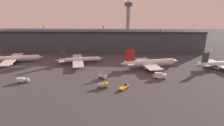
{
  "coord_description": "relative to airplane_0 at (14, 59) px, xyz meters",
  "views": [
    {
      "loc": [
        15.94,
        -95.55,
        41.17
      ],
      "look_at": [
        12.5,
        18.89,
        6.0
      ],
      "focal_mm": 28.0,
      "sensor_mm": 36.0,
      "label": 1
    }
  ],
  "objects": [
    {
      "name": "ground",
      "position": [
        67.19,
        -36.89,
        -3.52
      ],
      "size": [
        600.0,
        600.0,
        0.0
      ],
      "primitive_type": "plane",
      "color": "#423F44"
    },
    {
      "name": "terminal_building",
      "position": [
        67.19,
        42.14,
        7.13
      ],
      "size": [
        198.83,
        20.78,
        21.17
      ],
      "color": "#3D424C",
      "rests_on": "ground"
    },
    {
      "name": "airplane_0",
      "position": [
        0.0,
        0.0,
        0.0
      ],
      "size": [
        44.48,
        38.62,
        14.64
      ],
      "rotation": [
        0.0,
        0.0,
        0.24
      ],
      "color": "silver",
      "rests_on": "ground"
    },
    {
      "name": "airplane_1",
      "position": [
        53.06,
        -0.86,
        -0.36
      ],
      "size": [
        37.33,
        38.07,
        12.84
      ],
      "rotation": [
        0.0,
        0.0,
        0.24
      ],
      "color": "silver",
      "rests_on": "ground"
    },
    {
      "name": "airplane_2",
      "position": [
        106.8,
        -10.14,
        0.41
      ],
      "size": [
        45.04,
        31.69,
        14.48
      ],
      "rotation": [
        0.0,
        0.0,
        0.24
      ],
      "color": "silver",
      "rests_on": "ground"
    },
    {
      "name": "airplane_3",
      "position": [
        158.47,
        -9.42,
        -0.13
      ],
      "size": [
        41.15,
        27.62,
        12.54
      ],
      "rotation": [
        0.0,
        0.0,
        0.24
      ],
      "color": "silver",
      "rests_on": "ground"
    },
    {
      "name": "service_vehicle_0",
      "position": [
        109.78,
        -30.64,
        -1.4
      ],
      "size": [
        7.38,
        2.87,
        3.87
      ],
      "rotation": [
        0.0,
        0.0,
        -0.1
      ],
      "color": "white",
      "rests_on": "ground"
    },
    {
      "name": "service_vehicle_1",
      "position": [
        74.26,
        -32.09,
        -1.94
      ],
      "size": [
        5.58,
        4.81,
        2.69
      ],
      "rotation": [
        0.0,
        0.0,
        -0.62
      ],
      "color": "#9EA3A8",
      "rests_on": "ground"
    },
    {
      "name": "service_vehicle_2",
      "position": [
        27.73,
        -39.16,
        -1.88
      ],
      "size": [
        6.78,
        3.44,
        2.87
      ],
      "rotation": [
        0.0,
        0.0,
        0.17
      ],
      "color": "#9EA3A8",
      "rests_on": "ground"
    },
    {
      "name": "service_vehicle_4",
      "position": [
        87.07,
        -46.26,
        -2.39
      ],
      "size": [
        5.9,
        7.16,
        2.41
      ],
      "rotation": [
        0.0,
        0.0,
        0.98
      ],
      "color": "gold",
      "rests_on": "ground"
    },
    {
      "name": "service_vehicle_5",
      "position": [
        75.55,
        -44.99,
        -1.8
      ],
      "size": [
        6.06,
        3.64,
        2.91
      ],
      "rotation": [
        0.0,
        0.0,
        0.25
      ],
      "color": "gold",
      "rests_on": "ground"
    },
    {
      "name": "lamp_post_0",
      "position": [
        9.92,
        41.3,
        13.44
      ],
      "size": [
        1.8,
        1.8,
        26.93
      ],
      "color": "slate",
      "rests_on": "ground"
    },
    {
      "name": "lamp_post_1",
      "position": [
        69.27,
        41.3,
        13.14
      ],
      "size": [
        1.8,
        1.8,
        26.39
      ],
      "color": "slate",
      "rests_on": "ground"
    },
    {
      "name": "lamp_post_2",
      "position": [
        125.97,
        41.3,
        11.69
      ],
      "size": [
        1.8,
        1.8,
        23.74
      ],
      "color": "slate",
      "rests_on": "ground"
    },
    {
      "name": "control_tower",
      "position": [
        95.3,
        70.04,
        25.93
      ],
      "size": [
        9.0,
        9.0,
        51.31
      ],
      "color": "#99999E",
      "rests_on": "ground"
    }
  ]
}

